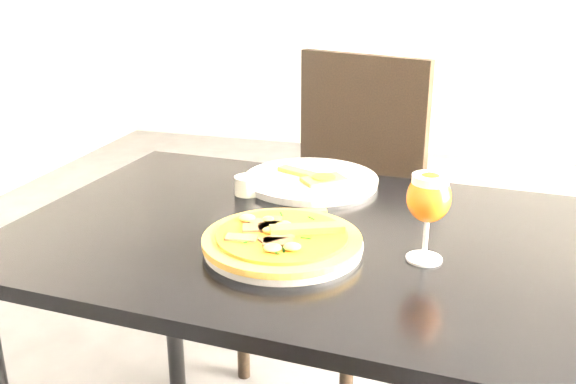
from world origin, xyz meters
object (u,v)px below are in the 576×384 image
(chair_far, at_px, (339,205))
(dining_table, at_px, (309,270))
(beer_glass, at_px, (429,198))
(pizza, at_px, (283,238))

(chair_far, bearing_deg, dining_table, -65.75)
(beer_glass, bearing_deg, chair_far, 112.76)
(chair_far, xyz_separation_m, pizza, (0.05, -0.78, 0.23))
(dining_table, relative_size, beer_glass, 7.47)
(chair_far, relative_size, beer_glass, 5.97)
(pizza, height_order, beer_glass, beer_glass)
(pizza, relative_size, beer_glass, 1.80)
(dining_table, distance_m, beer_glass, 0.32)
(dining_table, distance_m, pizza, 0.16)
(dining_table, bearing_deg, chair_far, 100.13)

